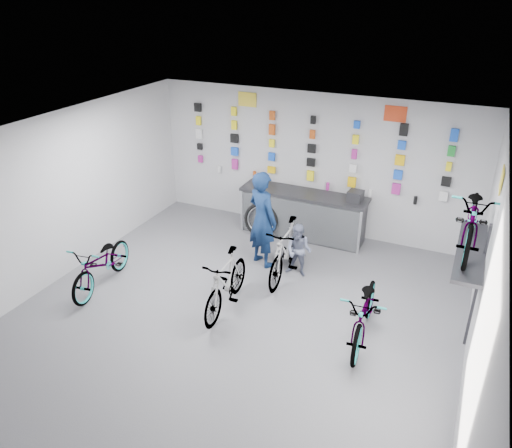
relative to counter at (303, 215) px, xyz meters
The scene contains 20 objects.
floor 3.57m from the counter, 90.00° to the right, with size 8.00×8.00×0.00m, color #535358.
ceiling 4.34m from the counter, 90.00° to the right, with size 8.00×8.00×0.00m, color white.
wall_back 1.11m from the counter, 90.00° to the left, with size 7.00×7.00×0.00m, color #BCBCBF.
wall_left 5.08m from the counter, 134.67° to the right, with size 8.00×8.00×0.00m, color #BCBCBF.
wall_right 5.08m from the counter, 45.33° to the right, with size 8.00×8.00×0.00m, color #BCBCBF.
counter is the anchor object (origin of this frame).
merch_wall 1.35m from the counter, 75.80° to the left, with size 5.57×0.08×1.57m.
wall_bracket 4.18m from the counter, 35.12° to the right, with size 0.39×1.90×2.00m.
sign_left 2.73m from the counter, 163.67° to the left, with size 0.42×0.02×0.30m, color yellow.
sign_right 2.78m from the counter, 15.36° to the left, with size 0.42×0.02×0.30m, color red.
sign_side 4.72m from the counter, 33.92° to the right, with size 0.02×0.40×0.30m, color yellow.
bike_left 4.23m from the counter, 127.36° to the right, with size 0.62×1.77×0.93m, color gray.
bike_center 3.06m from the counter, 94.51° to the right, with size 0.48×1.69×1.02m, color gray.
bike_right 3.52m from the counter, 54.65° to the right, with size 0.64×1.85×0.97m, color gray.
bike_service 1.70m from the counter, 80.46° to the right, with size 0.51×1.80×1.08m, color gray.
bike_wall 4.30m from the counter, 35.76° to the right, with size 0.63×1.80×0.95m, color gray.
clerk 1.53m from the counter, 102.30° to the right, with size 0.69×0.45×1.89m, color #0F234A.
customer 1.61m from the counter, 72.88° to the right, with size 0.50×0.39×1.02m, color slate.
spare_wheel 0.90m from the counter, 155.44° to the right, with size 0.77×0.27×0.76m.
register 1.25m from the counter, ahead, with size 0.28×0.30×0.22m, color black.
Camera 1 is at (3.10, -5.64, 4.95)m, focal length 35.00 mm.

